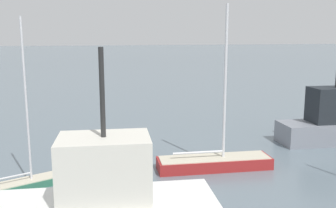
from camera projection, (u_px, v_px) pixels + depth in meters
name	position (u px, v px, depth m)	size (l,w,h in m)	color
sailboat_2	(214.00, 161.00, 19.89)	(6.29, 2.32, 8.67)	maroon
sailboat_3	(25.00, 181.00, 17.32)	(4.26, 2.35, 7.92)	#2D6B51
fishing_boat_1	(97.00, 201.00, 13.16)	(9.13, 4.07, 6.69)	white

